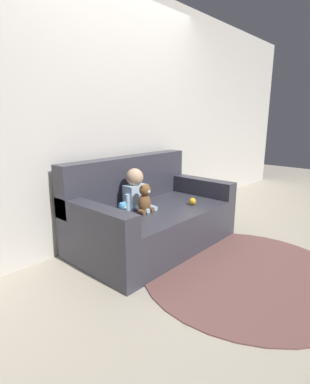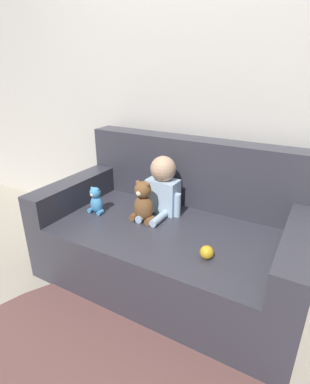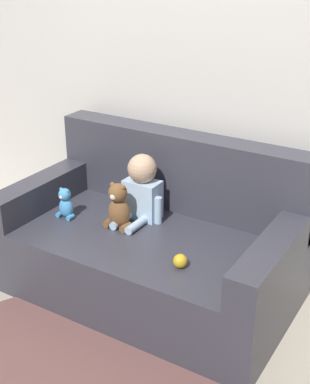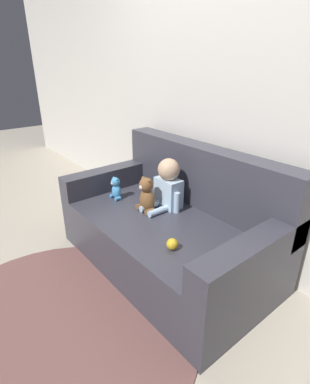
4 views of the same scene
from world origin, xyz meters
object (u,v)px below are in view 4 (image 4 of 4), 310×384
(toy_ball, at_px, (172,244))
(teddy_bear_brown, at_px, (147,195))
(plush_toy_side, at_px, (116,189))
(couch, at_px, (172,227))
(person_baby, at_px, (168,185))

(toy_ball, bearing_deg, teddy_bear_brown, 159.30)
(plush_toy_side, bearing_deg, toy_ball, -8.65)
(couch, bearing_deg, teddy_bear_brown, -150.14)
(toy_ball, bearing_deg, person_baby, 142.05)
(couch, distance_m, person_baby, 0.33)
(person_baby, distance_m, plush_toy_side, 0.46)
(plush_toy_side, distance_m, toy_ball, 0.86)
(teddy_bear_brown, bearing_deg, toy_ball, -20.70)
(couch, distance_m, plush_toy_side, 0.58)
(teddy_bear_brown, bearing_deg, couch, 29.86)
(person_baby, xyz_separation_m, teddy_bear_brown, (-0.05, -0.17, -0.06))
(person_baby, xyz_separation_m, plush_toy_side, (-0.38, -0.23, -0.10))
(couch, distance_m, teddy_bear_brown, 0.31)
(couch, xyz_separation_m, toy_ball, (0.33, -0.29, 0.14))
(couch, relative_size, person_baby, 4.16)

